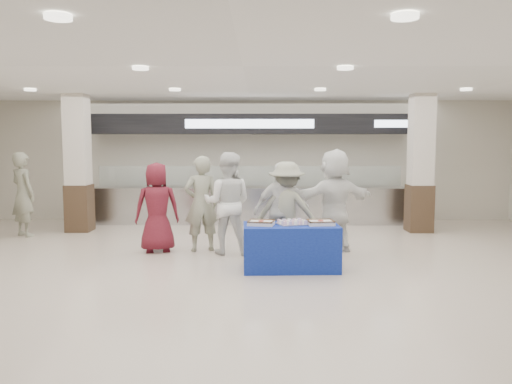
{
  "coord_description": "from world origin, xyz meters",
  "views": [
    {
      "loc": [
        0.25,
        -7.43,
        2.09
      ],
      "look_at": [
        0.18,
        1.6,
        1.19
      ],
      "focal_mm": 35.0,
      "sensor_mm": 36.0,
      "label": 1
    }
  ],
  "objects_px": {
    "display_table": "(291,247)",
    "chef_short": "(282,211)",
    "chef_tall": "(228,203)",
    "soldier_b": "(287,210)",
    "sheet_cake_left": "(261,222)",
    "cupcake_tray": "(292,222)",
    "civilian_white": "(334,201)",
    "sheet_cake_right": "(321,222)",
    "soldier_a": "(201,204)",
    "civilian_maroon": "(157,207)",
    "soldier_bg": "(23,194)"
  },
  "relations": [
    {
      "from": "soldier_b",
      "to": "chef_tall",
      "type": "bearing_deg",
      "value": -8.81
    },
    {
      "from": "chef_tall",
      "to": "soldier_b",
      "type": "height_order",
      "value": "chef_tall"
    },
    {
      "from": "sheet_cake_right",
      "to": "soldier_b",
      "type": "xyz_separation_m",
      "value": [
        -0.51,
        0.84,
        0.08
      ]
    },
    {
      "from": "civilian_maroon",
      "to": "soldier_a",
      "type": "bearing_deg",
      "value": 171.68
    },
    {
      "from": "cupcake_tray",
      "to": "soldier_bg",
      "type": "relative_size",
      "value": 0.29
    },
    {
      "from": "soldier_b",
      "to": "sheet_cake_right",
      "type": "bearing_deg",
      "value": 132.81
    },
    {
      "from": "chef_tall",
      "to": "soldier_bg",
      "type": "relative_size",
      "value": 1.01
    },
    {
      "from": "cupcake_tray",
      "to": "chef_short",
      "type": "xyz_separation_m",
      "value": [
        -0.13,
        0.8,
        0.08
      ]
    },
    {
      "from": "cupcake_tray",
      "to": "civilian_maroon",
      "type": "bearing_deg",
      "value": 152.07
    },
    {
      "from": "soldier_b",
      "to": "chef_short",
      "type": "bearing_deg",
      "value": 10.14
    },
    {
      "from": "sheet_cake_right",
      "to": "civilian_white",
      "type": "relative_size",
      "value": 0.23
    },
    {
      "from": "soldier_bg",
      "to": "civilian_maroon",
      "type": "bearing_deg",
      "value": -170.65
    },
    {
      "from": "chef_short",
      "to": "display_table",
      "type": "bearing_deg",
      "value": 88.57
    },
    {
      "from": "civilian_maroon",
      "to": "sheet_cake_left",
      "type": "bearing_deg",
      "value": 130.96
    },
    {
      "from": "chef_tall",
      "to": "soldier_b",
      "type": "xyz_separation_m",
      "value": [
        1.09,
        -0.4,
        -0.08
      ]
    },
    {
      "from": "cupcake_tray",
      "to": "chef_tall",
      "type": "xyz_separation_m",
      "value": [
        -1.14,
        1.2,
        0.17
      ]
    },
    {
      "from": "chef_tall",
      "to": "chef_short",
      "type": "bearing_deg",
      "value": 164.19
    },
    {
      "from": "sheet_cake_right",
      "to": "cupcake_tray",
      "type": "height_order",
      "value": "sheet_cake_right"
    },
    {
      "from": "cupcake_tray",
      "to": "civilian_white",
      "type": "height_order",
      "value": "civilian_white"
    },
    {
      "from": "display_table",
      "to": "chef_short",
      "type": "distance_m",
      "value": 0.95
    },
    {
      "from": "display_table",
      "to": "civilian_white",
      "type": "height_order",
      "value": "civilian_white"
    },
    {
      "from": "chef_short",
      "to": "soldier_b",
      "type": "relative_size",
      "value": 0.99
    },
    {
      "from": "civilian_white",
      "to": "soldier_bg",
      "type": "bearing_deg",
      "value": -35.06
    },
    {
      "from": "chef_tall",
      "to": "civilian_white",
      "type": "xyz_separation_m",
      "value": [
        2.02,
        0.15,
        0.03
      ]
    },
    {
      "from": "civilian_white",
      "to": "soldier_bg",
      "type": "distance_m",
      "value": 6.86
    },
    {
      "from": "civilian_maroon",
      "to": "soldier_bg",
      "type": "xyz_separation_m",
      "value": [
        -3.31,
        1.59,
        0.08
      ]
    },
    {
      "from": "sheet_cake_right",
      "to": "chef_tall",
      "type": "relative_size",
      "value": 0.23
    },
    {
      "from": "display_table",
      "to": "civilian_maroon",
      "type": "bearing_deg",
      "value": 149.64
    },
    {
      "from": "civilian_maroon",
      "to": "cupcake_tray",
      "type": "bearing_deg",
      "value": 137.97
    },
    {
      "from": "sheet_cake_left",
      "to": "cupcake_tray",
      "type": "distance_m",
      "value": 0.51
    },
    {
      "from": "chef_tall",
      "to": "soldier_b",
      "type": "bearing_deg",
      "value": 165.61
    },
    {
      "from": "sheet_cake_left",
      "to": "civilian_maroon",
      "type": "height_order",
      "value": "civilian_maroon"
    },
    {
      "from": "display_table",
      "to": "sheet_cake_right",
      "type": "xyz_separation_m",
      "value": [
        0.48,
        -0.03,
        0.42
      ]
    },
    {
      "from": "chef_short",
      "to": "sheet_cake_left",
      "type": "bearing_deg",
      "value": 57.2
    },
    {
      "from": "sheet_cake_left",
      "to": "soldier_a",
      "type": "height_order",
      "value": "soldier_a"
    },
    {
      "from": "sheet_cake_left",
      "to": "chef_short",
      "type": "distance_m",
      "value": 0.95
    },
    {
      "from": "sheet_cake_left",
      "to": "cupcake_tray",
      "type": "xyz_separation_m",
      "value": [
        0.51,
        0.06,
        -0.01
      ]
    },
    {
      "from": "sheet_cake_left",
      "to": "soldier_bg",
      "type": "relative_size",
      "value": 0.24
    },
    {
      "from": "civilian_maroon",
      "to": "sheet_cake_right",
      "type": "bearing_deg",
      "value": 141.2
    },
    {
      "from": "chef_tall",
      "to": "chef_short",
      "type": "relative_size",
      "value": 1.1
    },
    {
      "from": "chef_short",
      "to": "soldier_a",
      "type": "bearing_deg",
      "value": -30.72
    },
    {
      "from": "display_table",
      "to": "soldier_a",
      "type": "distance_m",
      "value": 2.22
    },
    {
      "from": "civilian_maroon",
      "to": "soldier_b",
      "type": "relative_size",
      "value": 0.98
    },
    {
      "from": "sheet_cake_right",
      "to": "civilian_maroon",
      "type": "height_order",
      "value": "civilian_maroon"
    },
    {
      "from": "sheet_cake_left",
      "to": "soldier_b",
      "type": "bearing_deg",
      "value": 61.9
    },
    {
      "from": "chef_tall",
      "to": "sheet_cake_left",
      "type": "bearing_deg",
      "value": 122.28
    },
    {
      "from": "sheet_cake_right",
      "to": "soldier_bg",
      "type": "bearing_deg",
      "value": 154.78
    },
    {
      "from": "display_table",
      "to": "sheet_cake_left",
      "type": "bearing_deg",
      "value": -175.44
    },
    {
      "from": "chef_short",
      "to": "civilian_white",
      "type": "height_order",
      "value": "civilian_white"
    },
    {
      "from": "civilian_white",
      "to": "soldier_a",
      "type": "bearing_deg",
      "value": -23.05
    }
  ]
}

